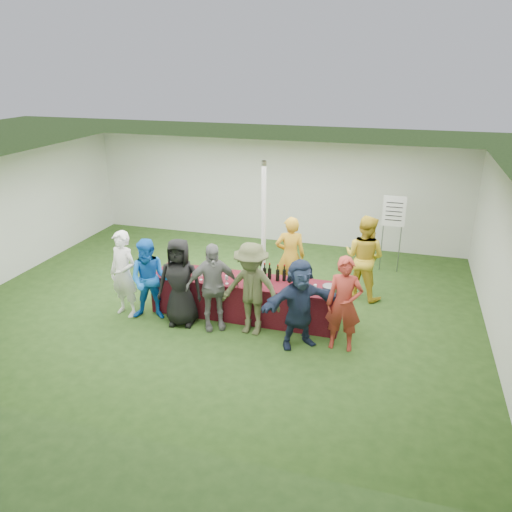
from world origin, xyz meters
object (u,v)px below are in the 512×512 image
(dump_bucket, at_px, (330,291))
(customer_3, at_px, (212,287))
(customer_1, at_px, (150,280))
(customer_5, at_px, (300,304))
(staff_pourer, at_px, (290,256))
(customer_4, at_px, (251,289))
(staff_back, at_px, (364,257))
(customer_2, at_px, (180,282))
(wine_list_sign, at_px, (393,217))
(customer_0, at_px, (124,274))
(customer_6, at_px, (344,304))
(serving_table, at_px, (246,298))

(dump_bucket, xyz_separation_m, customer_3, (-2.04, -0.40, -0.02))
(customer_1, height_order, customer_5, customer_5)
(staff_pourer, distance_m, customer_4, 1.80)
(staff_back, height_order, customer_4, staff_back)
(staff_pourer, distance_m, customer_2, 2.44)
(customer_2, distance_m, customer_4, 1.35)
(wine_list_sign, xyz_separation_m, customer_3, (-2.96, -3.64, -0.50))
(customer_0, distance_m, customer_5, 3.43)
(customer_5, bearing_deg, wine_list_sign, 35.39)
(dump_bucket, height_order, customer_0, customer_0)
(staff_back, xyz_separation_m, customer_2, (-3.11, -2.10, -0.05))
(dump_bucket, xyz_separation_m, customer_6, (0.31, -0.43, -0.01))
(customer_3, height_order, customer_6, customer_6)
(customer_0, relative_size, customer_6, 1.02)
(customer_5, bearing_deg, customer_3, 139.29)
(staff_pourer, bearing_deg, dump_bucket, 111.52)
(serving_table, distance_m, wine_list_sign, 4.05)
(staff_pourer, height_order, customer_0, staff_pourer)
(customer_0, bearing_deg, serving_table, 28.83)
(customer_4, bearing_deg, customer_2, -171.85)
(staff_back, relative_size, customer_3, 1.07)
(customer_0, height_order, customer_5, customer_0)
(staff_back, height_order, customer_3, staff_back)
(dump_bucket, height_order, staff_back, staff_back)
(wine_list_sign, bearing_deg, serving_table, -129.84)
(wine_list_sign, xyz_separation_m, customer_4, (-2.23, -3.62, -0.46))
(serving_table, relative_size, dump_bucket, 14.02)
(customer_3, height_order, customer_4, customer_4)
(serving_table, distance_m, customer_1, 1.83)
(serving_table, height_order, customer_5, customer_5)
(customer_0, height_order, customer_1, customer_0)
(serving_table, height_order, dump_bucket, dump_bucket)
(serving_table, xyz_separation_m, wine_list_sign, (2.53, 3.03, 0.94))
(wine_list_sign, bearing_deg, customer_3, -129.06)
(customer_0, bearing_deg, customer_5, 10.84)
(wine_list_sign, relative_size, staff_back, 1.02)
(customer_3, bearing_deg, customer_0, 149.31)
(customer_1, height_order, customer_4, customer_4)
(customer_2, bearing_deg, staff_back, 24.08)
(dump_bucket, relative_size, customer_5, 0.16)
(customer_5, height_order, customer_6, customer_6)
(customer_4, distance_m, customer_6, 1.63)
(staff_back, bearing_deg, staff_pourer, 32.74)
(staff_pourer, distance_m, staff_back, 1.50)
(dump_bucket, xyz_separation_m, customer_5, (-0.42, -0.55, -0.05))
(dump_bucket, distance_m, customer_0, 3.86)
(customer_1, xyz_separation_m, customer_6, (3.60, -0.04, 0.04))
(customer_4, bearing_deg, dump_bucket, 22.45)
(serving_table, height_order, customer_4, customer_4)
(customer_3, bearing_deg, customer_5, -35.76)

